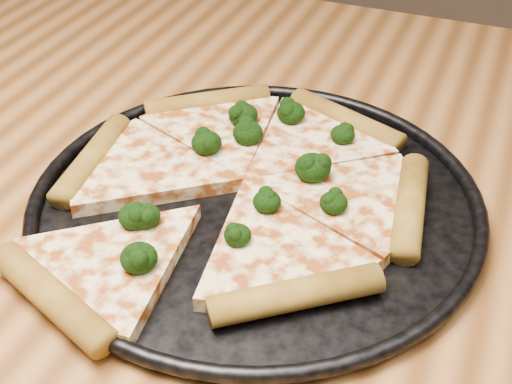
% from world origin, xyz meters
% --- Properties ---
extents(dining_table, '(1.20, 0.90, 0.75)m').
position_xyz_m(dining_table, '(0.00, 0.00, 0.66)').
color(dining_table, '#9C6430').
rests_on(dining_table, ground).
extents(pizza_pan, '(0.37, 0.37, 0.02)m').
position_xyz_m(pizza_pan, '(0.07, -0.00, 0.76)').
color(pizza_pan, black).
rests_on(pizza_pan, dining_table).
extents(pizza, '(0.31, 0.37, 0.02)m').
position_xyz_m(pizza, '(0.05, 0.00, 0.77)').
color(pizza, '#FFE19C').
rests_on(pizza, pizza_pan).
extents(broccoli_florets, '(0.16, 0.26, 0.02)m').
position_xyz_m(broccoli_florets, '(0.05, 0.01, 0.78)').
color(broccoli_florets, black).
rests_on(broccoli_florets, pizza).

